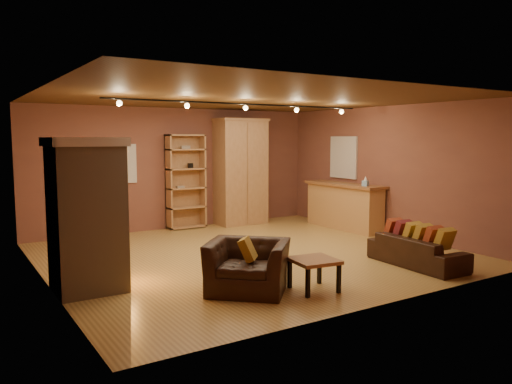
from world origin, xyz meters
TOP-DOWN VIEW (x-y plane):
  - floor at (0.00, 0.00)m, footprint 7.00×7.00m
  - ceiling at (0.00, 0.00)m, footprint 7.00×7.00m
  - back_wall at (0.00, 3.25)m, footprint 7.00×0.02m
  - left_wall at (-3.50, 0.00)m, footprint 0.02×6.50m
  - right_wall at (3.50, 0.00)m, footprint 0.02×6.50m
  - fireplace at (-3.04, -0.60)m, footprint 1.01×0.98m
  - back_window at (-1.30, 3.23)m, footprint 0.56×0.04m
  - bookcase at (0.11, 3.13)m, footprint 0.90×0.35m
  - armoire at (1.50, 2.92)m, footprint 1.26×0.72m
  - bar_counter at (3.20, 1.06)m, footprint 0.60×2.22m
  - tissue_box at (3.15, 0.33)m, footprint 0.14×0.14m
  - right_window at (3.47, 1.40)m, footprint 0.05×0.90m
  - loveseat at (1.88, -2.17)m, footprint 0.60×1.72m
  - armchair at (-1.21, -1.85)m, footprint 1.27×1.25m
  - coffee_table at (-0.41, -2.31)m, footprint 0.66×0.66m
  - track_rail at (0.00, 0.20)m, footprint 5.20×0.09m

SIDE VIEW (x-z plane):
  - floor at x=0.00m, z-range 0.00..0.00m
  - loveseat at x=1.88m, z-range -0.01..0.72m
  - coffee_table at x=-0.41m, z-range 0.16..0.61m
  - armchair at x=-1.21m, z-range 0.00..0.94m
  - bar_counter at x=3.20m, z-range 0.01..1.07m
  - fireplace at x=-3.04m, z-range 0.00..2.12m
  - bookcase at x=0.11m, z-range 0.02..2.21m
  - tissue_box at x=3.15m, z-range 1.05..1.26m
  - armoire at x=1.50m, z-range 0.00..2.58m
  - back_wall at x=0.00m, z-range 0.00..2.80m
  - left_wall at x=-3.50m, z-range 0.00..2.80m
  - right_wall at x=3.50m, z-range 0.00..2.80m
  - back_window at x=-1.30m, z-range 1.12..1.98m
  - right_window at x=3.47m, z-range 1.15..2.15m
  - track_rail at x=0.00m, z-range 2.62..2.75m
  - ceiling at x=0.00m, z-range 2.80..2.80m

